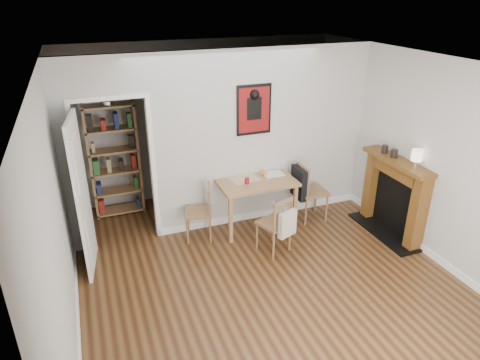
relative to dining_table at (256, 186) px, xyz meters
name	(u,v)px	position (x,y,z in m)	size (l,w,h in m)	color
ground	(263,272)	(-0.35, -1.10, -0.67)	(5.20, 5.20, 0.00)	brown
room_shell	(234,143)	(-0.25, 0.24, 0.62)	(5.20, 5.20, 5.20)	#B8B8B6
dining_table	(256,186)	(0.00, 0.00, 0.00)	(1.13, 0.72, 0.77)	#AA784F
chair_left	(198,212)	(-0.89, -0.01, -0.26)	(0.51, 0.51, 0.82)	olive
chair_right	(311,191)	(0.88, -0.08, -0.20)	(0.53, 0.47, 0.91)	olive
chair_front	(274,224)	(-0.01, -0.69, -0.26)	(0.53, 0.56, 0.82)	olive
bookshelf	(115,161)	(-1.86, 1.21, 0.21)	(0.75, 0.30, 1.79)	#AA784F
fireplace	(395,194)	(1.81, -0.85, -0.06)	(0.45, 1.25, 1.16)	brown
red_glass	(247,181)	(-0.17, -0.06, 0.14)	(0.07, 0.07, 0.09)	maroon
orange_fruit	(264,173)	(0.18, 0.12, 0.13)	(0.07, 0.07, 0.07)	orange
placemat	(244,179)	(-0.14, 0.10, 0.09)	(0.41, 0.31, 0.00)	beige
notebook	(273,174)	(0.32, 0.10, 0.10)	(0.31, 0.23, 0.02)	silver
mantel_lamp	(417,156)	(1.80, -1.14, 0.63)	(0.15, 0.15, 0.23)	silver
ceramic_jar_a	(394,153)	(1.76, -0.76, 0.54)	(0.10, 0.10, 0.11)	black
ceramic_jar_b	(385,149)	(1.75, -0.57, 0.54)	(0.09, 0.09, 0.11)	black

